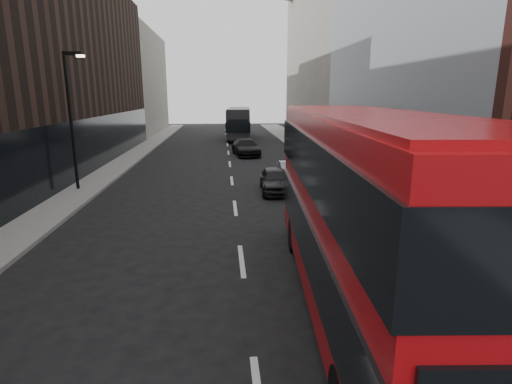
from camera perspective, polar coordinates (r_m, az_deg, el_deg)
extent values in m
cube|color=slate|center=(30.11, 10.72, 3.96)|extent=(3.00, 80.00, 0.15)
cube|color=slate|center=(29.96, -19.24, 3.39)|extent=(2.00, 80.00, 0.15)
cube|color=#A9ADB3|center=(27.82, 22.77, 22.98)|extent=(5.00, 22.00, 20.00)
cube|color=silver|center=(26.61, 16.63, 6.35)|extent=(0.35, 21.00, 3.80)
cube|color=slate|center=(49.25, 9.81, 18.11)|extent=(5.00, 24.00, 18.00)
cube|color=black|center=(35.39, -23.83, 15.75)|extent=(5.00, 24.00, 14.00)
cube|color=slate|center=(56.68, -16.55, 14.62)|extent=(5.00, 20.00, 13.00)
cylinder|color=black|center=(22.99, -24.91, 8.98)|extent=(0.16, 0.16, 7.00)
cube|color=black|center=(22.90, -24.81, 17.54)|extent=(0.90, 0.15, 0.18)
cube|color=#FFF2CC|center=(22.77, -23.79, 17.36)|extent=(0.35, 0.22, 0.12)
cube|color=#AF0A0F|center=(9.49, 15.03, -2.28)|extent=(3.44, 11.62, 4.17)
cube|color=black|center=(9.69, 14.78, -6.14)|extent=(3.56, 11.68, 1.15)
cube|color=black|center=(9.25, 15.44, 4.25)|extent=(3.56, 11.68, 1.15)
cube|color=black|center=(15.07, 9.13, 1.82)|extent=(2.21, 0.24, 1.46)
cube|color=#AF0A0F|center=(9.15, 15.85, 10.56)|extent=(3.30, 11.16, 0.12)
cylinder|color=black|center=(13.31, 5.47, -6.20)|extent=(0.39, 1.06, 1.04)
cylinder|color=black|center=(13.75, 15.13, -5.97)|extent=(0.39, 1.06, 1.04)
cube|color=black|center=(47.43, -2.43, 9.93)|extent=(3.21, 11.09, 3.09)
cube|color=black|center=(47.44, -2.43, 9.69)|extent=(3.33, 11.15, 1.10)
cube|color=black|center=(41.94, -2.61, 9.37)|extent=(2.12, 0.22, 1.39)
cube|color=black|center=(52.92, -2.29, 10.27)|extent=(2.12, 0.22, 1.39)
cube|color=black|center=(47.35, -2.45, 11.83)|extent=(3.08, 10.65, 0.12)
cylinder|color=black|center=(51.07, -3.56, 8.56)|extent=(0.36, 1.01, 1.00)
cylinder|color=black|center=(51.02, -1.08, 8.58)|extent=(0.36, 1.01, 1.00)
cylinder|color=black|center=(44.10, -3.95, 7.75)|extent=(0.36, 1.01, 1.00)
cylinder|color=black|center=(44.04, -1.08, 7.77)|extent=(0.36, 1.01, 1.00)
imported|color=black|center=(21.20, 2.75, 1.73)|extent=(1.71, 3.88, 1.30)
imported|color=gray|center=(22.37, 5.33, 2.44)|extent=(1.64, 4.28, 1.39)
imported|color=black|center=(34.32, -1.48, 6.41)|extent=(2.51, 4.98, 1.39)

